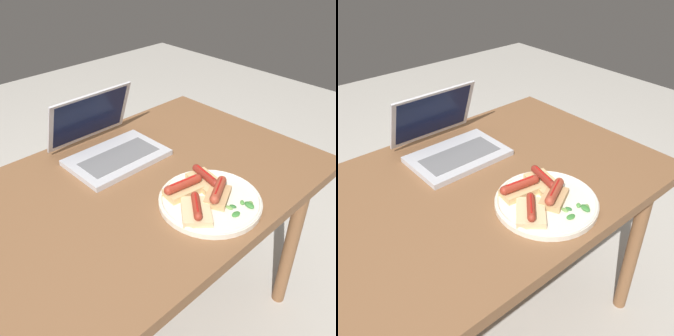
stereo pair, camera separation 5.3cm
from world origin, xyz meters
The scene contains 8 objects.
desk centered at (0.00, 0.00, 0.63)m, with size 1.31×0.75×0.70m.
laptop centered at (0.12, 0.19, 0.74)m, with size 0.30×0.28×0.20m.
plate centered at (0.16, -0.21, 0.71)m, with size 0.28×0.28×0.02m.
sausage_toast_left centered at (0.17, -0.22, 0.74)m, with size 0.11×0.09×0.05m.
sausage_toast_middle centered at (0.20, -0.15, 0.73)m, with size 0.09×0.12×0.04m.
sausage_toast_right centered at (0.09, -0.22, 0.73)m, with size 0.13×0.13×0.04m.
sausage_toast_extra centered at (0.12, -0.14, 0.74)m, with size 0.12×0.07×0.05m.
salad_pile centered at (0.19, -0.30, 0.72)m, with size 0.09×0.06×0.01m.
Camera 2 is at (-0.44, -0.74, 1.35)m, focal length 40.00 mm.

